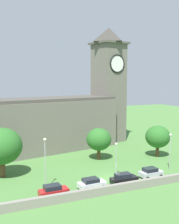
% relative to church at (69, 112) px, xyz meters
% --- Properties ---
extents(ground_plane, '(200.00, 200.00, 0.00)m').
position_rel_church_xyz_m(ground_plane, '(-1.79, -9.97, -8.64)').
color(ground_plane, '#477538').
extents(church, '(37.19, 16.04, 30.08)m').
position_rel_church_xyz_m(church, '(0.00, 0.00, 0.00)').
color(church, '#666056').
rests_on(church, ground).
extents(quay_barrier, '(50.24, 0.70, 1.26)m').
position_rel_church_xyz_m(quay_barrier, '(-1.79, -30.71, -8.01)').
color(quay_barrier, gray).
rests_on(quay_barrier, ground).
extents(car_red, '(4.24, 2.25, 1.80)m').
position_rel_church_xyz_m(car_red, '(-12.82, -28.50, -7.74)').
color(car_red, red).
rests_on(car_red, ground).
extents(car_white, '(4.29, 2.34, 1.65)m').
position_rel_church_xyz_m(car_white, '(-6.54, -27.80, -7.81)').
color(car_white, silver).
rests_on(car_white, ground).
extents(car_black, '(4.41, 2.08, 1.75)m').
position_rel_church_xyz_m(car_black, '(-1.02, -28.08, -7.76)').
color(car_black, black).
rests_on(car_black, ground).
extents(car_silver, '(4.03, 2.26, 1.71)m').
position_rel_church_xyz_m(car_silver, '(4.74, -27.33, -7.78)').
color(car_silver, silver).
rests_on(car_silver, ground).
extents(streetlamp_west_mid, '(0.44, 0.44, 7.93)m').
position_rel_church_xyz_m(streetlamp_west_mid, '(-13.04, -25.18, -3.44)').
color(streetlamp_west_mid, '#9EA0A5').
rests_on(streetlamp_west_mid, ground).
extents(streetlamp_central, '(0.44, 0.44, 6.09)m').
position_rel_church_xyz_m(streetlamp_central, '(-0.78, -25.12, -4.49)').
color(streetlamp_central, '#9EA0A5').
rests_on(streetlamp_central, ground).
extents(streetlamp_east_mid, '(0.44, 0.44, 6.75)m').
position_rel_church_xyz_m(streetlamp_east_mid, '(10.54, -25.14, -4.12)').
color(streetlamp_east_mid, '#9EA0A5').
rests_on(streetlamp_east_mid, ground).
extents(tree_riverside_west, '(5.18, 5.18, 6.59)m').
position_rel_church_xyz_m(tree_riverside_west, '(1.56, -13.61, -4.41)').
color(tree_riverside_west, brown).
rests_on(tree_riverside_west, ground).
extents(tree_by_tower, '(6.94, 6.94, 8.51)m').
position_rel_church_xyz_m(tree_by_tower, '(-18.26, -16.67, -3.30)').
color(tree_by_tower, brown).
rests_on(tree_by_tower, ground).
extents(tree_churchyard, '(5.31, 5.31, 6.75)m').
position_rel_church_xyz_m(tree_churchyard, '(14.14, -16.73, -4.32)').
color(tree_churchyard, brown).
rests_on(tree_churchyard, ground).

